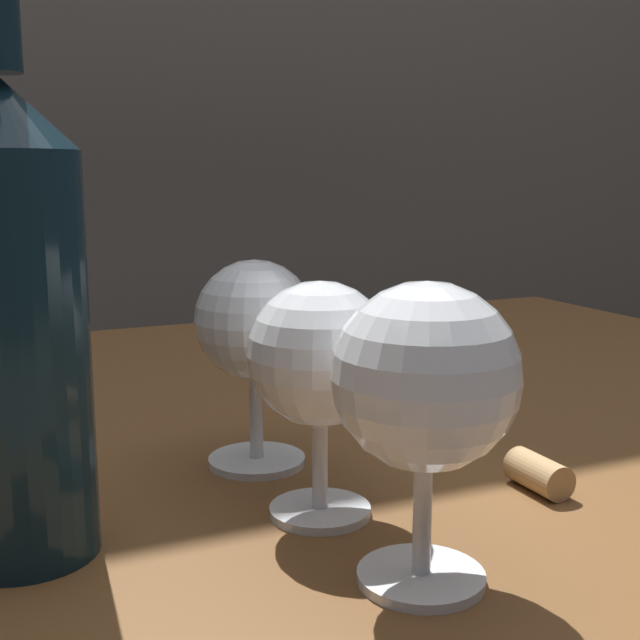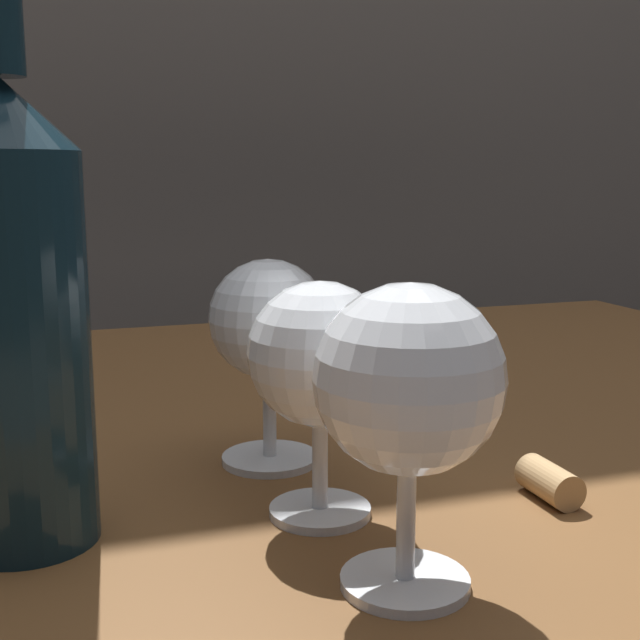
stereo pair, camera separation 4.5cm
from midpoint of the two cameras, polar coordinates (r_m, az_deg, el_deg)
name	(u,v)px [view 1 (the left image)]	position (r m, az deg, el deg)	size (l,w,h in m)	color
dining_table	(322,518)	(0.72, -1.67, -13.55)	(1.11, 0.83, 0.70)	brown
wine_glass_white	(426,380)	(0.38, 3.92, -4.17)	(0.09, 0.09, 0.15)	white
wine_glass_chardonnay	(320,357)	(0.45, -2.84, -2.60)	(0.08, 0.08, 0.13)	white
wine_glass_port	(255,327)	(0.54, -6.90, -0.50)	(0.08, 0.08, 0.14)	white
wine_bottle	(11,310)	(0.44, -23.37, 0.61)	(0.07, 0.07, 0.33)	#0F232D
cork	(538,474)	(0.52, 12.45, -10.35)	(0.02, 0.02, 0.04)	tan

